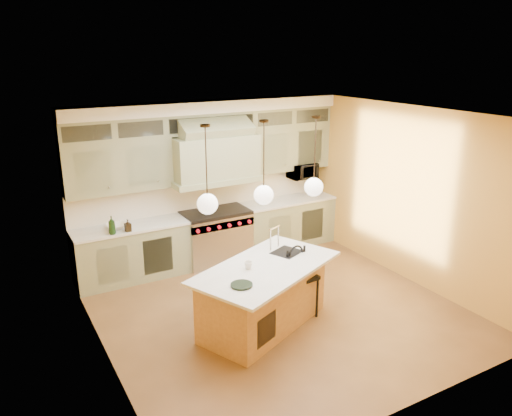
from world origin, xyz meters
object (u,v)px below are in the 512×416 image
range (216,236)px  microwave (302,171)px  kitchen_island (264,295)px  counter_stool (301,278)px

range → microwave: 2.18m
kitchen_island → microwave: microwave is taller
kitchen_island → microwave: bearing=23.2°
kitchen_island → counter_stool: kitchen_island is taller
range → kitchen_island: kitchen_island is taller
range → counter_stool: 2.43m
kitchen_island → microwave: (2.34, 2.50, 0.98)m
kitchen_island → counter_stool: 0.63m
microwave → kitchen_island: bearing=-133.2°
kitchen_island → counter_stool: size_ratio=2.27×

